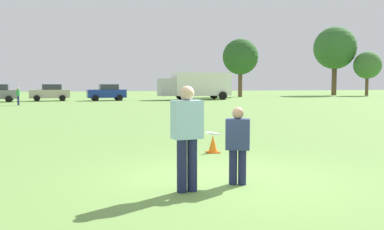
{
  "coord_description": "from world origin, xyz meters",
  "views": [
    {
      "loc": [
        -2.97,
        -7.54,
        1.86
      ],
      "look_at": [
        -0.28,
        1.41,
        1.16
      ],
      "focal_mm": 39.2,
      "sensor_mm": 36.0,
      "label": 1
    }
  ],
  "objects_px": {
    "player_defender": "(238,142)",
    "box_truck": "(196,85)",
    "frisbee": "(213,133)",
    "bystander_sideline_watcher": "(18,95)",
    "parked_car_mid_right": "(107,92)",
    "traffic_cone": "(213,144)",
    "parked_car_center": "(50,92)",
    "player_thrower": "(187,132)"
  },
  "relations": [
    {
      "from": "player_defender",
      "to": "box_truck",
      "type": "bearing_deg",
      "value": 73.76
    },
    {
      "from": "frisbee",
      "to": "bystander_sideline_watcher",
      "type": "distance_m",
      "value": 32.91
    },
    {
      "from": "player_defender",
      "to": "parked_car_mid_right",
      "type": "xyz_separation_m",
      "value": [
        1.36,
        40.4,
        0.13
      ]
    },
    {
      "from": "player_defender",
      "to": "traffic_cone",
      "type": "bearing_deg",
      "value": 77.65
    },
    {
      "from": "frisbee",
      "to": "traffic_cone",
      "type": "xyz_separation_m",
      "value": [
        1.33,
        3.76,
        -0.77
      ]
    },
    {
      "from": "box_truck",
      "to": "parked_car_center",
      "type": "bearing_deg",
      "value": 176.02
    },
    {
      "from": "traffic_cone",
      "to": "bystander_sideline_watcher",
      "type": "xyz_separation_m",
      "value": [
        -7.76,
        28.52,
        0.65
      ]
    },
    {
      "from": "parked_car_center",
      "to": "parked_car_mid_right",
      "type": "xyz_separation_m",
      "value": [
        6.06,
        -0.96,
        0.0
      ]
    },
    {
      "from": "player_thrower",
      "to": "box_truck",
      "type": "bearing_deg",
      "value": 72.5
    },
    {
      "from": "player_thrower",
      "to": "box_truck",
      "type": "height_order",
      "value": "box_truck"
    },
    {
      "from": "bystander_sideline_watcher",
      "to": "parked_car_mid_right",
      "type": "bearing_deg",
      "value": 45.02
    },
    {
      "from": "player_defender",
      "to": "parked_car_center",
      "type": "relative_size",
      "value": 0.34
    },
    {
      "from": "frisbee",
      "to": "parked_car_mid_right",
      "type": "bearing_deg",
      "value": 87.29
    },
    {
      "from": "parked_car_center",
      "to": "bystander_sideline_watcher",
      "type": "relative_size",
      "value": 2.73
    },
    {
      "from": "frisbee",
      "to": "box_truck",
      "type": "height_order",
      "value": "box_truck"
    },
    {
      "from": "traffic_cone",
      "to": "box_truck",
      "type": "bearing_deg",
      "value": 73.39
    },
    {
      "from": "traffic_cone",
      "to": "player_defender",
      "type": "bearing_deg",
      "value": -102.35
    },
    {
      "from": "player_defender",
      "to": "traffic_cone",
      "type": "relative_size",
      "value": 2.99
    },
    {
      "from": "parked_car_center",
      "to": "box_truck",
      "type": "relative_size",
      "value": 0.5
    },
    {
      "from": "parked_car_center",
      "to": "box_truck",
      "type": "xyz_separation_m",
      "value": [
        16.41,
        -1.14,
        0.83
      ]
    },
    {
      "from": "player_thrower",
      "to": "player_defender",
      "type": "relative_size",
      "value": 1.27
    },
    {
      "from": "box_truck",
      "to": "player_thrower",
      "type": "bearing_deg",
      "value": -107.5
    },
    {
      "from": "player_defender",
      "to": "bystander_sideline_watcher",
      "type": "xyz_separation_m",
      "value": [
        -6.99,
        32.04,
        0.08
      ]
    },
    {
      "from": "parked_car_center",
      "to": "box_truck",
      "type": "height_order",
      "value": "box_truck"
    },
    {
      "from": "parked_car_center",
      "to": "bystander_sideline_watcher",
      "type": "height_order",
      "value": "parked_car_center"
    },
    {
      "from": "box_truck",
      "to": "bystander_sideline_watcher",
      "type": "distance_m",
      "value": 20.44
    },
    {
      "from": "player_defender",
      "to": "box_truck",
      "type": "xyz_separation_m",
      "value": [
        11.72,
        40.22,
        0.95
      ]
    },
    {
      "from": "player_thrower",
      "to": "frisbee",
      "type": "height_order",
      "value": "player_thrower"
    },
    {
      "from": "player_thrower",
      "to": "player_defender",
      "type": "xyz_separation_m",
      "value": [
        1.03,
        0.23,
        -0.23
      ]
    },
    {
      "from": "parked_car_center",
      "to": "frisbee",
      "type": "bearing_deg",
      "value": -84.33
    },
    {
      "from": "traffic_cone",
      "to": "player_thrower",
      "type": "bearing_deg",
      "value": -115.72
    },
    {
      "from": "player_defender",
      "to": "parked_car_mid_right",
      "type": "relative_size",
      "value": 0.34
    },
    {
      "from": "player_defender",
      "to": "bystander_sideline_watcher",
      "type": "distance_m",
      "value": 32.79
    },
    {
      "from": "parked_car_center",
      "to": "bystander_sideline_watcher",
      "type": "bearing_deg",
      "value": -103.86
    },
    {
      "from": "player_thrower",
      "to": "parked_car_mid_right",
      "type": "relative_size",
      "value": 0.43
    },
    {
      "from": "traffic_cone",
      "to": "parked_car_center",
      "type": "bearing_deg",
      "value": 98.21
    },
    {
      "from": "frisbee",
      "to": "box_truck",
      "type": "bearing_deg",
      "value": 73.12
    },
    {
      "from": "traffic_cone",
      "to": "parked_car_mid_right",
      "type": "bearing_deg",
      "value": 89.08
    },
    {
      "from": "player_thrower",
      "to": "bystander_sideline_watcher",
      "type": "relative_size",
      "value": 1.17
    },
    {
      "from": "player_thrower",
      "to": "player_defender",
      "type": "height_order",
      "value": "player_thrower"
    },
    {
      "from": "parked_car_center",
      "to": "box_truck",
      "type": "bearing_deg",
      "value": -3.98
    },
    {
      "from": "player_defender",
      "to": "parked_car_mid_right",
      "type": "distance_m",
      "value": 40.42
    }
  ]
}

